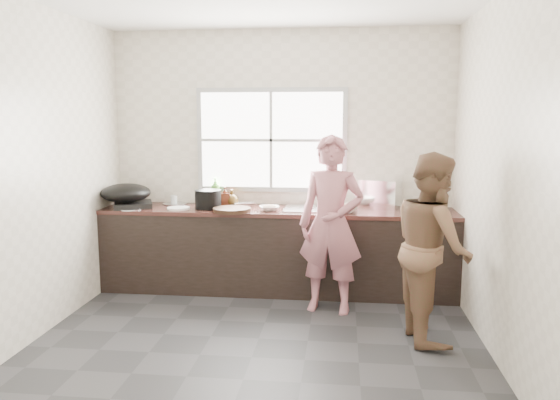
# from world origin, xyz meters

# --- Properties ---
(floor) EXTENTS (3.60, 3.20, 0.01)m
(floor) POSITION_xyz_m (0.00, 0.00, -0.01)
(floor) COLOR #2A2A2D
(floor) RESTS_ON ground
(wall_back) EXTENTS (3.60, 0.01, 2.70)m
(wall_back) POSITION_xyz_m (0.00, 1.60, 1.35)
(wall_back) COLOR beige
(wall_back) RESTS_ON ground
(wall_left) EXTENTS (0.01, 3.20, 2.70)m
(wall_left) POSITION_xyz_m (-1.80, 0.00, 1.35)
(wall_left) COLOR beige
(wall_left) RESTS_ON ground
(wall_right) EXTENTS (0.01, 3.20, 2.70)m
(wall_right) POSITION_xyz_m (1.80, 0.00, 1.35)
(wall_right) COLOR silver
(wall_right) RESTS_ON ground
(wall_front) EXTENTS (3.60, 0.01, 2.70)m
(wall_front) POSITION_xyz_m (0.00, -1.60, 1.35)
(wall_front) COLOR beige
(wall_front) RESTS_ON ground
(cabinet) EXTENTS (3.60, 0.62, 0.82)m
(cabinet) POSITION_xyz_m (0.00, 1.29, 0.41)
(cabinet) COLOR black
(cabinet) RESTS_ON floor
(countertop) EXTENTS (3.60, 0.64, 0.04)m
(countertop) POSITION_xyz_m (0.00, 1.29, 0.84)
(countertop) COLOR #351A15
(countertop) RESTS_ON cabinet
(sink) EXTENTS (0.55, 0.45, 0.02)m
(sink) POSITION_xyz_m (0.35, 1.29, 0.86)
(sink) COLOR silver
(sink) RESTS_ON countertop
(faucet) EXTENTS (0.02, 0.02, 0.30)m
(faucet) POSITION_xyz_m (0.35, 1.49, 1.01)
(faucet) COLOR silver
(faucet) RESTS_ON countertop
(window_frame) EXTENTS (1.60, 0.05, 1.10)m
(window_frame) POSITION_xyz_m (-0.10, 1.59, 1.55)
(window_frame) COLOR #9EA0A5
(window_frame) RESTS_ON wall_back
(window_glazing) EXTENTS (1.50, 0.01, 1.00)m
(window_glazing) POSITION_xyz_m (-0.10, 1.57, 1.55)
(window_glazing) COLOR white
(window_glazing) RESTS_ON window_frame
(woman) EXTENTS (0.62, 0.46, 1.53)m
(woman) POSITION_xyz_m (0.56, 0.74, 0.76)
(woman) COLOR #B86E79
(woman) RESTS_ON floor
(person_side) EXTENTS (0.68, 0.82, 1.52)m
(person_side) POSITION_xyz_m (1.39, 0.19, 0.76)
(person_side) COLOR brown
(person_side) RESTS_ON floor
(cutting_board) EXTENTS (0.48, 0.48, 0.04)m
(cutting_board) POSITION_xyz_m (-0.43, 1.08, 0.88)
(cutting_board) COLOR black
(cutting_board) RESTS_ON countertop
(cleaver) EXTENTS (0.25, 0.21, 0.01)m
(cleaver) POSITION_xyz_m (-0.36, 1.36, 0.90)
(cleaver) COLOR silver
(cleaver) RESTS_ON cutting_board
(bowl_mince) EXTENTS (0.25, 0.25, 0.05)m
(bowl_mince) POSITION_xyz_m (-0.07, 1.17, 0.88)
(bowl_mince) COLOR silver
(bowl_mince) RESTS_ON countertop
(bowl_crabs) EXTENTS (0.25, 0.25, 0.06)m
(bowl_crabs) POSITION_xyz_m (0.69, 1.17, 0.89)
(bowl_crabs) COLOR white
(bowl_crabs) RESTS_ON countertop
(bowl_held) EXTENTS (0.20, 0.20, 0.06)m
(bowl_held) POSITION_xyz_m (0.56, 1.23, 0.89)
(bowl_held) COLOR white
(bowl_held) RESTS_ON countertop
(black_pot) EXTENTS (0.30, 0.30, 0.19)m
(black_pot) POSITION_xyz_m (-0.71, 1.22, 0.96)
(black_pot) COLOR black
(black_pot) RESTS_ON countertop
(plate_food) EXTENTS (0.28, 0.28, 0.02)m
(plate_food) POSITION_xyz_m (-1.00, 1.16, 0.87)
(plate_food) COLOR white
(plate_food) RESTS_ON countertop
(bottle_green) EXTENTS (0.13, 0.13, 0.29)m
(bottle_green) POSITION_xyz_m (-0.70, 1.52, 1.01)
(bottle_green) COLOR #4C9A32
(bottle_green) RESTS_ON countertop
(bottle_brown_tall) EXTENTS (0.11, 0.11, 0.19)m
(bottle_brown_tall) POSITION_xyz_m (-0.57, 1.39, 0.96)
(bottle_brown_tall) COLOR #4D2113
(bottle_brown_tall) RESTS_ON countertop
(bottle_brown_short) EXTENTS (0.14, 0.14, 0.16)m
(bottle_brown_short) POSITION_xyz_m (-0.50, 1.42, 0.94)
(bottle_brown_short) COLOR #402D10
(bottle_brown_short) RESTS_ON countertop
(glass_jar) EXTENTS (0.08, 0.08, 0.10)m
(glass_jar) POSITION_xyz_m (-1.15, 1.46, 0.91)
(glass_jar) COLOR silver
(glass_jar) RESTS_ON countertop
(burner) EXTENTS (0.49, 0.49, 0.06)m
(burner) POSITION_xyz_m (-1.51, 1.22, 0.89)
(burner) COLOR black
(burner) RESTS_ON countertop
(wok) EXTENTS (0.58, 0.58, 0.19)m
(wok) POSITION_xyz_m (-1.57, 1.19, 1.02)
(wok) COLOR black
(wok) RESTS_ON burner
(dish_rack) EXTENTS (0.46, 0.39, 0.29)m
(dish_rack) POSITION_xyz_m (1.05, 1.49, 1.01)
(dish_rack) COLOR white
(dish_rack) RESTS_ON countertop
(pot_lid_left) EXTENTS (0.31, 0.31, 0.01)m
(pot_lid_left) POSITION_xyz_m (-1.48, 1.08, 0.87)
(pot_lid_left) COLOR silver
(pot_lid_left) RESTS_ON countertop
(pot_lid_right) EXTENTS (0.27, 0.27, 0.01)m
(pot_lid_right) POSITION_xyz_m (-1.14, 1.47, 0.87)
(pot_lid_right) COLOR #B0B2B7
(pot_lid_right) RESTS_ON countertop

